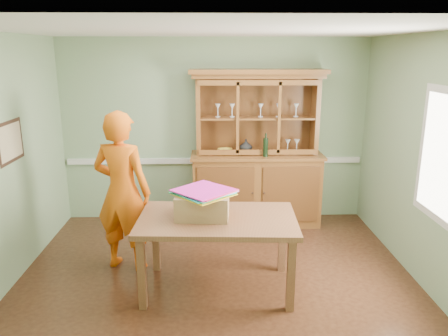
{
  "coord_description": "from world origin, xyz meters",
  "views": [
    {
      "loc": [
        -0.04,
        -4.42,
        2.51
      ],
      "look_at": [
        0.1,
        0.4,
        1.21
      ],
      "focal_mm": 35.0,
      "sensor_mm": 36.0,
      "label": 1
    }
  ],
  "objects_px": {
    "dining_table": "(217,226)",
    "cardboard_box": "(203,205)",
    "person": "(122,192)",
    "china_hutch": "(256,171)"
  },
  "relations": [
    {
      "from": "dining_table",
      "to": "cardboard_box",
      "type": "height_order",
      "value": "cardboard_box"
    },
    {
      "from": "person",
      "to": "china_hutch",
      "type": "bearing_deg",
      "value": -124.32
    },
    {
      "from": "china_hutch",
      "to": "cardboard_box",
      "type": "relative_size",
      "value": 4.17
    },
    {
      "from": "cardboard_box",
      "to": "person",
      "type": "height_order",
      "value": "person"
    },
    {
      "from": "china_hutch",
      "to": "dining_table",
      "type": "height_order",
      "value": "china_hutch"
    },
    {
      "from": "dining_table",
      "to": "cardboard_box",
      "type": "bearing_deg",
      "value": 169.22
    },
    {
      "from": "china_hutch",
      "to": "dining_table",
      "type": "xyz_separation_m",
      "value": [
        -0.6,
        -1.9,
        -0.07
      ]
    },
    {
      "from": "cardboard_box",
      "to": "person",
      "type": "relative_size",
      "value": 0.29
    },
    {
      "from": "dining_table",
      "to": "china_hutch",
      "type": "bearing_deg",
      "value": 75.34
    },
    {
      "from": "dining_table",
      "to": "cardboard_box",
      "type": "xyz_separation_m",
      "value": [
        -0.15,
        0.04,
        0.22
      ]
    }
  ]
}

